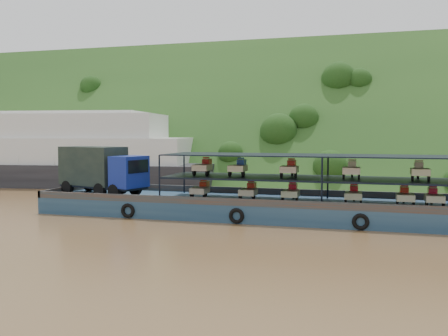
# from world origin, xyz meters

# --- Properties ---
(ground) EXTENTS (160.00, 160.00, 0.00)m
(ground) POSITION_xyz_m (0.00, 0.00, 0.00)
(ground) COLOR brown
(ground) RESTS_ON ground
(hillside) EXTENTS (140.00, 39.60, 39.60)m
(hillside) POSITION_xyz_m (0.00, 36.00, 0.00)
(hillside) COLOR #1B3D16
(hillside) RESTS_ON ground
(cargo_barge) EXTENTS (35.11, 7.18, 4.99)m
(cargo_barge) POSITION_xyz_m (1.34, -0.97, 1.25)
(cargo_barge) COLOR #16314D
(cargo_barge) RESTS_ON ground
(passenger_ferry) EXTENTS (43.48, 16.73, 8.58)m
(passenger_ferry) POSITION_xyz_m (-28.54, 14.98, 3.72)
(passenger_ferry) COLOR black
(passenger_ferry) RESTS_ON ground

